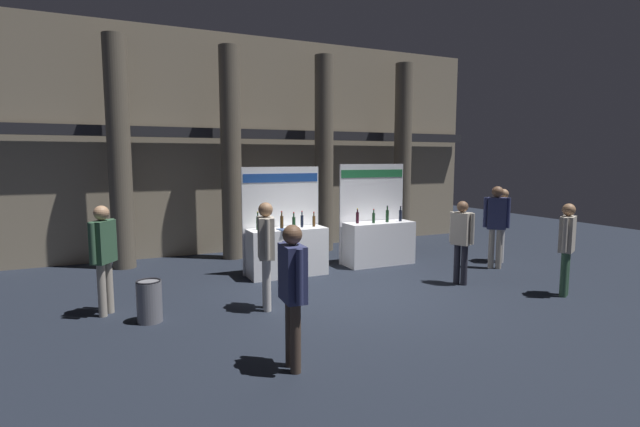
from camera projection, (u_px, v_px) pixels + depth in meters
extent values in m
plane|color=black|center=(356.00, 294.00, 8.43)|extent=(25.05, 25.05, 0.00)
cube|color=gray|center=(268.00, 145.00, 12.52)|extent=(12.52, 0.25, 5.56)
cube|color=#2D2D33|center=(271.00, 134.00, 12.22)|extent=(12.52, 0.20, 0.24)
cylinder|color=#665B4C|center=(119.00, 154.00, 10.18)|extent=(0.49, 0.49, 5.05)
cylinder|color=#665B4C|center=(231.00, 154.00, 11.21)|extent=(0.49, 0.49, 5.05)
cylinder|color=#665B4C|center=(324.00, 155.00, 12.23)|extent=(0.49, 0.49, 5.05)
cylinder|color=#665B4C|center=(403.00, 155.00, 13.26)|extent=(0.49, 0.49, 5.05)
cube|color=white|center=(287.00, 252.00, 9.72)|extent=(1.63, 0.60, 0.99)
cube|color=white|center=(281.00, 220.00, 9.96)|extent=(1.71, 0.04, 2.26)
cube|color=navy|center=(281.00, 178.00, 9.83)|extent=(1.66, 0.01, 0.18)
cylinder|color=#19381E|center=(258.00, 223.00, 9.46)|extent=(0.07, 0.07, 0.27)
cylinder|color=#19381E|center=(258.00, 214.00, 9.44)|extent=(0.03, 0.03, 0.08)
cylinder|color=gold|center=(258.00, 212.00, 9.43)|extent=(0.03, 0.03, 0.02)
cylinder|color=#19381E|center=(269.00, 223.00, 9.53)|extent=(0.06, 0.06, 0.25)
cylinder|color=#19381E|center=(269.00, 215.00, 9.51)|extent=(0.03, 0.03, 0.08)
cylinder|color=gold|center=(269.00, 213.00, 9.51)|extent=(0.03, 0.03, 0.02)
cylinder|color=#472D14|center=(282.00, 222.00, 9.58)|extent=(0.07, 0.07, 0.27)
cylinder|color=#472D14|center=(282.00, 214.00, 9.56)|extent=(0.03, 0.03, 0.08)
cylinder|color=red|center=(282.00, 212.00, 9.56)|extent=(0.03, 0.03, 0.02)
cylinder|color=#19381E|center=(294.00, 223.00, 9.67)|extent=(0.07, 0.07, 0.24)
cylinder|color=#19381E|center=(294.00, 215.00, 9.65)|extent=(0.03, 0.03, 0.08)
cylinder|color=red|center=(294.00, 213.00, 9.64)|extent=(0.03, 0.03, 0.02)
cylinder|color=black|center=(302.00, 221.00, 9.83)|extent=(0.06, 0.06, 0.25)
cylinder|color=black|center=(302.00, 214.00, 9.81)|extent=(0.03, 0.03, 0.07)
cylinder|color=red|center=(302.00, 211.00, 9.80)|extent=(0.03, 0.03, 0.02)
cylinder|color=#472D14|center=(314.00, 221.00, 9.93)|extent=(0.06, 0.06, 0.22)
cylinder|color=#472D14|center=(314.00, 214.00, 9.91)|extent=(0.03, 0.03, 0.07)
cylinder|color=red|center=(314.00, 212.00, 9.91)|extent=(0.03, 0.03, 0.02)
cube|color=#334772|center=(285.00, 230.00, 9.46)|extent=(0.27, 0.32, 0.02)
cube|color=white|center=(379.00, 243.00, 10.76)|extent=(1.61, 0.60, 0.98)
cube|color=white|center=(372.00, 213.00, 10.99)|extent=(1.69, 0.04, 2.30)
cube|color=#1E6638|center=(373.00, 174.00, 10.86)|extent=(1.65, 0.01, 0.18)
cylinder|color=black|center=(357.00, 218.00, 10.52)|extent=(0.07, 0.07, 0.25)
cylinder|color=black|center=(357.00, 211.00, 10.50)|extent=(0.03, 0.03, 0.07)
cylinder|color=gold|center=(357.00, 209.00, 10.49)|extent=(0.03, 0.03, 0.02)
cylinder|color=#19381E|center=(374.00, 218.00, 10.56)|extent=(0.07, 0.07, 0.23)
cylinder|color=#19381E|center=(374.00, 211.00, 10.54)|extent=(0.03, 0.03, 0.07)
cylinder|color=red|center=(374.00, 209.00, 10.54)|extent=(0.03, 0.03, 0.02)
cylinder|color=#19381E|center=(387.00, 216.00, 10.72)|extent=(0.07, 0.07, 0.28)
cylinder|color=#19381E|center=(387.00, 208.00, 10.70)|extent=(0.03, 0.03, 0.08)
cylinder|color=black|center=(387.00, 206.00, 10.69)|extent=(0.03, 0.03, 0.02)
cylinder|color=black|center=(400.00, 216.00, 10.87)|extent=(0.07, 0.07, 0.26)
cylinder|color=black|center=(401.00, 208.00, 10.85)|extent=(0.03, 0.03, 0.08)
cylinder|color=black|center=(401.00, 206.00, 10.84)|extent=(0.03, 0.03, 0.02)
cylinder|color=slate|center=(149.00, 302.00, 6.96)|extent=(0.37, 0.37, 0.61)
torus|color=black|center=(148.00, 281.00, 6.93)|extent=(0.36, 0.36, 0.02)
cylinder|color=#ADA393|center=(109.00, 287.00, 7.36)|extent=(0.12, 0.12, 0.83)
cylinder|color=#ADA393|center=(102.00, 290.00, 7.18)|extent=(0.12, 0.12, 0.83)
cube|color=#33563D|center=(103.00, 242.00, 7.19)|extent=(0.40, 0.45, 0.66)
sphere|color=tan|center=(101.00, 213.00, 7.14)|extent=(0.23, 0.23, 0.23)
cylinder|color=#33563D|center=(113.00, 238.00, 7.43)|extent=(0.08, 0.08, 0.62)
cylinder|color=#33563D|center=(93.00, 244.00, 6.94)|extent=(0.08, 0.08, 0.62)
cylinder|color=silver|center=(267.00, 286.00, 7.44)|extent=(0.12, 0.12, 0.84)
cylinder|color=silver|center=(266.00, 283.00, 7.61)|extent=(0.12, 0.12, 0.84)
cube|color=#ADA393|center=(266.00, 238.00, 7.44)|extent=(0.32, 0.43, 0.66)
sphere|color=#8C6647|center=(266.00, 210.00, 7.39)|extent=(0.23, 0.23, 0.23)
cylinder|color=#ADA393|center=(267.00, 239.00, 7.20)|extent=(0.08, 0.08, 0.63)
cylinder|color=#ADA393|center=(265.00, 235.00, 7.67)|extent=(0.08, 0.08, 0.63)
cylinder|color=#23232D|center=(457.00, 264.00, 9.10)|extent=(0.12, 0.12, 0.78)
cylinder|color=#23232D|center=(464.00, 265.00, 9.00)|extent=(0.12, 0.12, 0.78)
cube|color=#ADA393|center=(462.00, 229.00, 8.97)|extent=(0.37, 0.40, 0.62)
sphere|color=brown|center=(463.00, 207.00, 8.92)|extent=(0.22, 0.22, 0.22)
cylinder|color=#ADA393|center=(452.00, 227.00, 9.11)|extent=(0.08, 0.08, 0.59)
cylinder|color=#ADA393|center=(472.00, 229.00, 8.83)|extent=(0.08, 0.08, 0.59)
cylinder|color=#47382D|center=(296.00, 338.00, 5.29)|extent=(0.12, 0.12, 0.82)
cylinder|color=#47382D|center=(291.00, 332.00, 5.46)|extent=(0.12, 0.12, 0.82)
cube|color=navy|center=(293.00, 273.00, 5.29)|extent=(0.25, 0.43, 0.65)
sphere|color=brown|center=(292.00, 235.00, 5.24)|extent=(0.22, 0.22, 0.22)
cylinder|color=navy|center=(300.00, 277.00, 5.05)|extent=(0.08, 0.08, 0.61)
cylinder|color=navy|center=(286.00, 267.00, 5.52)|extent=(0.08, 0.08, 0.61)
cylinder|color=silver|center=(501.00, 244.00, 11.09)|extent=(0.12, 0.12, 0.83)
cylinder|color=silver|center=(501.00, 245.00, 10.93)|extent=(0.12, 0.12, 0.83)
cube|color=#ADA393|center=(503.00, 213.00, 10.92)|extent=(0.42, 0.41, 0.66)
sphere|color=#8C6647|center=(504.00, 194.00, 10.87)|extent=(0.23, 0.23, 0.23)
cylinder|color=#ADA393|center=(503.00, 211.00, 11.14)|extent=(0.08, 0.08, 0.63)
cylinder|color=#ADA393|center=(502.00, 213.00, 10.70)|extent=(0.08, 0.08, 0.63)
cylinder|color=#33563D|center=(566.00, 273.00, 8.34)|extent=(0.12, 0.12, 0.80)
cylinder|color=#33563D|center=(564.00, 275.00, 8.22)|extent=(0.12, 0.12, 0.80)
cube|color=#ADA393|center=(567.00, 234.00, 8.20)|extent=(0.43, 0.36, 0.63)
sphere|color=#8C6647|center=(569.00, 210.00, 8.15)|extent=(0.22, 0.22, 0.22)
cylinder|color=#ADA393|center=(570.00, 232.00, 8.38)|extent=(0.08, 0.08, 0.60)
cylinder|color=#ADA393|center=(565.00, 235.00, 8.01)|extent=(0.08, 0.08, 0.60)
cylinder|color=#ADA393|center=(491.00, 249.00, 10.38)|extent=(0.12, 0.12, 0.88)
cylinder|color=#ADA393|center=(499.00, 249.00, 10.34)|extent=(0.12, 0.12, 0.88)
cube|color=navy|center=(497.00, 213.00, 10.27)|extent=(0.42, 0.41, 0.70)
sphere|color=brown|center=(498.00, 192.00, 10.21)|extent=(0.24, 0.24, 0.24)
cylinder|color=navy|center=(485.00, 212.00, 10.33)|extent=(0.08, 0.08, 0.66)
cylinder|color=navy|center=(508.00, 213.00, 10.20)|extent=(0.08, 0.08, 0.66)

